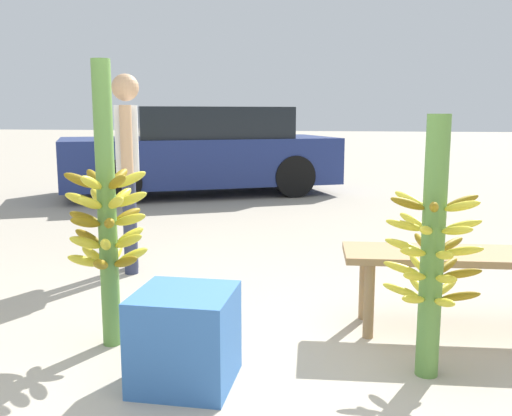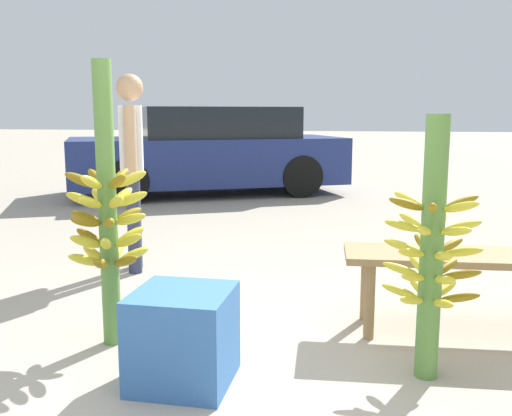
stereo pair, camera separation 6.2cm
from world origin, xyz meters
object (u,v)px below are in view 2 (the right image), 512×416
Objects in this scene: market_bench at (479,265)px; banana_stalk_center at (432,250)px; parked_car at (209,152)px; banana_stalk_left at (108,212)px; vendor_person at (132,154)px; produce_crate at (183,337)px.

banana_stalk_center is at bearing -122.28° from market_bench.
banana_stalk_left is at bearing 163.98° from parked_car.
parked_car is (-3.12, 5.39, 0.26)m from market_bench.
parked_car is at bearing 115.58° from market_bench.
banana_stalk_left reaches higher than banana_stalk_center.
banana_stalk_left reaches higher than parked_car.
vendor_person is 1.02× the size of market_bench.
vendor_person is 0.34× the size of parked_car.
vendor_person is at bearing 155.64° from market_bench.
produce_crate is at bearing 7.96° from vendor_person.
banana_stalk_left is 1.52m from vendor_person.
market_bench is at bearing 15.15° from banana_stalk_left.
market_bench is (1.99, 0.54, -0.33)m from banana_stalk_left.
market_bench reaches higher than produce_crate.
banana_stalk_center is at bearing 14.30° from produce_crate.
market_bench is at bearing 48.85° from vendor_person.
produce_crate is (-1.13, -0.29, -0.41)m from banana_stalk_center.
banana_stalk_center reaches higher than produce_crate.
market_bench is 3.44× the size of produce_crate.
banana_stalk_center is 1.23m from produce_crate.
banana_stalk_center reaches higher than market_bench.
vendor_person reaches higher than produce_crate.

